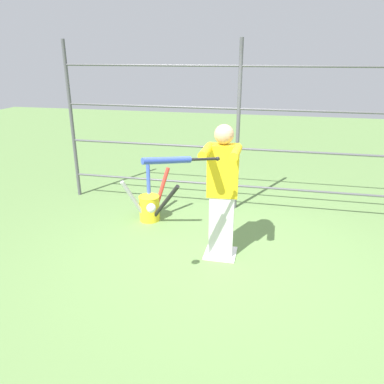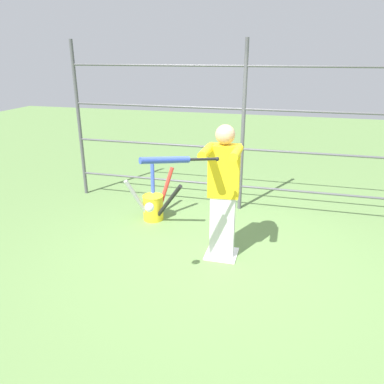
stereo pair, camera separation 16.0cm
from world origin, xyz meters
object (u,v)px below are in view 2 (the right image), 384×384
Objects in this scene: softball_in_flight at (149,207)px; baseball_bat_swinging at (172,160)px; bat_bucket at (154,205)px; batter at (223,189)px.

baseball_bat_swinging is at bearing -153.40° from softball_in_flight.
bat_bucket is at bearing -70.15° from softball_in_flight.
softball_in_flight is at bearing 109.85° from bat_bucket.
batter reaches higher than baseball_bat_swinging.
batter is at bearing -122.33° from softball_in_flight.
batter is 17.59× the size of softball_in_flight.
baseball_bat_swinging is 7.15× the size of softball_in_flight.
batter is at bearing -114.39° from baseball_bat_swinging.
softball_in_flight is 0.10× the size of bat_bucket.
baseball_bat_swinging reaches higher than softball_in_flight.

